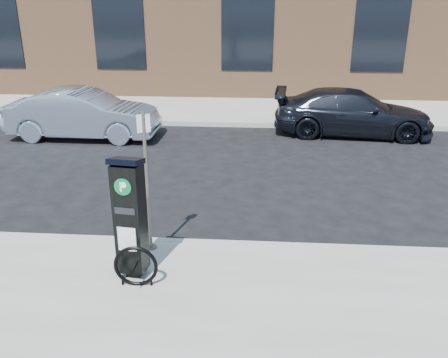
# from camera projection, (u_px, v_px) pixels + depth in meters

# --- Properties ---
(ground) EXTENTS (120.00, 120.00, 0.00)m
(ground) POSITION_uv_depth(u_px,v_px,m) (224.00, 249.00, 7.92)
(ground) COLOR black
(ground) RESTS_ON ground
(sidewalk_far) EXTENTS (60.00, 12.00, 0.15)m
(sidewalk_far) POSITION_uv_depth(u_px,v_px,m) (248.00, 91.00, 20.93)
(sidewalk_far) COLOR gray
(sidewalk_far) RESTS_ON ground
(curb_near) EXTENTS (60.00, 0.12, 0.16)m
(curb_near) POSITION_uv_depth(u_px,v_px,m) (224.00, 246.00, 7.88)
(curb_near) COLOR #9E9B93
(curb_near) RESTS_ON ground
(curb_far) EXTENTS (60.00, 0.12, 0.16)m
(curb_far) POSITION_uv_depth(u_px,v_px,m) (242.00, 125.00, 15.36)
(curb_far) COLOR #9E9B93
(curb_far) RESTS_ON ground
(parking_kiosk) EXTENTS (0.46, 0.42, 1.83)m
(parking_kiosk) POSITION_uv_depth(u_px,v_px,m) (130.00, 216.00, 6.60)
(parking_kiosk) COLOR black
(parking_kiosk) RESTS_ON sidewalk_near
(sign_pole) EXTENTS (0.19, 0.18, 2.24)m
(sign_pole) POSITION_uv_depth(u_px,v_px,m) (147.00, 184.00, 7.27)
(sign_pole) COLOR #534E49
(sign_pole) RESTS_ON sidewalk_near
(bike_rack) EXTENTS (0.62, 0.07, 0.62)m
(bike_rack) POSITION_uv_depth(u_px,v_px,m) (136.00, 266.00, 6.57)
(bike_rack) COLOR black
(bike_rack) RESTS_ON sidewalk_near
(car_silver) EXTENTS (4.41, 1.59, 1.44)m
(car_silver) POSITION_uv_depth(u_px,v_px,m) (83.00, 114.00, 13.94)
(car_silver) COLOR #8FA0B6
(car_silver) RESTS_ON ground
(car_dark) EXTENTS (4.83, 2.25, 1.36)m
(car_dark) POSITION_uv_depth(u_px,v_px,m) (353.00, 112.00, 14.33)
(car_dark) COLOR black
(car_dark) RESTS_ON ground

